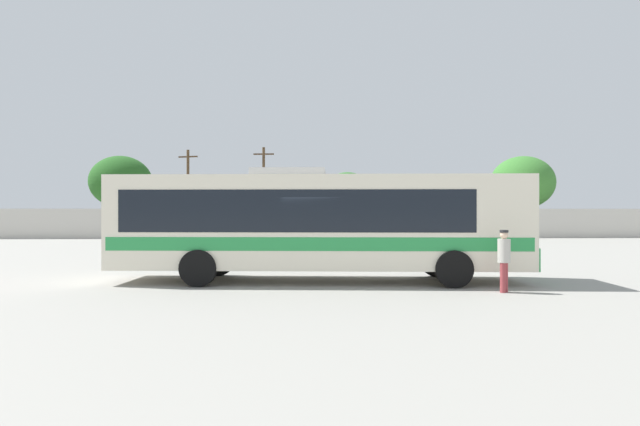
# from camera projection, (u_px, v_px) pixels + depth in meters

# --- Properties ---
(ground_plane) EXTENTS (300.00, 300.00, 0.00)m
(ground_plane) POSITION_uv_depth(u_px,v_px,m) (316.00, 254.00, 25.13)
(ground_plane) COLOR gray
(perimeter_wall) EXTENTS (80.00, 0.30, 2.37)m
(perimeter_wall) POSITION_uv_depth(u_px,v_px,m) (311.00, 223.00, 40.38)
(perimeter_wall) COLOR beige
(perimeter_wall) RESTS_ON ground_plane
(coach_bus_cream_green) EXTENTS (12.33, 3.33, 3.39)m
(coach_bus_cream_green) POSITION_uv_depth(u_px,v_px,m) (314.00, 221.00, 15.22)
(coach_bus_cream_green) COLOR silver
(coach_bus_cream_green) RESTS_ON ground_plane
(attendant_by_bus_door) EXTENTS (0.46, 0.46, 1.62)m
(attendant_by_bus_door) POSITION_uv_depth(u_px,v_px,m) (504.00, 257.00, 13.09)
(attendant_by_bus_door) COLOR #99383D
(attendant_by_bus_door) RESTS_ON ground_plane
(parked_car_leftmost_maroon) EXTENTS (4.15, 2.23, 1.49)m
(parked_car_leftmost_maroon) POSITION_uv_depth(u_px,v_px,m) (193.00, 230.00, 36.37)
(parked_car_leftmost_maroon) COLOR maroon
(parked_car_leftmost_maroon) RESTS_ON ground_plane
(parked_car_second_grey) EXTENTS (4.44, 2.00, 1.44)m
(parked_car_second_grey) POSITION_uv_depth(u_px,v_px,m) (274.00, 231.00, 36.14)
(parked_car_second_grey) COLOR slate
(parked_car_second_grey) RESTS_ON ground_plane
(parked_car_third_maroon) EXTENTS (4.58, 2.10, 1.50)m
(parked_car_third_maroon) POSITION_uv_depth(u_px,v_px,m) (366.00, 230.00, 35.87)
(parked_car_third_maroon) COLOR maroon
(parked_car_third_maroon) RESTS_ON ground_plane
(utility_pole_near) EXTENTS (1.80, 0.28, 7.79)m
(utility_pole_near) POSITION_uv_depth(u_px,v_px,m) (264.00, 190.00, 44.13)
(utility_pole_near) COLOR #4C3823
(utility_pole_near) RESTS_ON ground_plane
(utility_pole_far) EXTENTS (1.76, 0.65, 7.49)m
(utility_pole_far) POSITION_uv_depth(u_px,v_px,m) (188.00, 191.00, 43.50)
(utility_pole_far) COLOR #4C3823
(utility_pole_far) RESTS_ON ground_plane
(roadside_tree_left) EXTENTS (5.62, 5.62, 7.32)m
(roadside_tree_left) POSITION_uv_depth(u_px,v_px,m) (121.00, 182.00, 46.71)
(roadside_tree_left) COLOR brown
(roadside_tree_left) RESTS_ON ground_plane
(roadside_tree_midleft) EXTENTS (3.67, 3.67, 5.26)m
(roadside_tree_midleft) POSITION_uv_depth(u_px,v_px,m) (227.00, 195.00, 46.94)
(roadside_tree_midleft) COLOR brown
(roadside_tree_midleft) RESTS_ON ground_plane
(roadside_tree_midright) EXTENTS (4.48, 4.48, 5.82)m
(roadside_tree_midright) POSITION_uv_depth(u_px,v_px,m) (347.00, 193.00, 46.82)
(roadside_tree_midright) COLOR brown
(roadside_tree_midright) RESTS_ON ground_plane
(roadside_tree_right) EXTENTS (5.44, 5.44, 7.02)m
(roadside_tree_right) POSITION_uv_depth(u_px,v_px,m) (522.00, 183.00, 44.29)
(roadside_tree_right) COLOR brown
(roadside_tree_right) RESTS_ON ground_plane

